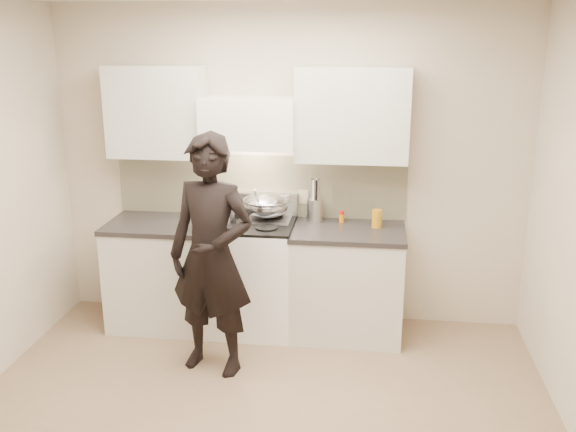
{
  "coord_description": "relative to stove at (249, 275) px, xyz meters",
  "views": [
    {
      "loc": [
        0.67,
        -3.56,
        2.49
      ],
      "look_at": [
        0.08,
        1.05,
        1.12
      ],
      "focal_mm": 40.0,
      "sensor_mm": 36.0,
      "label": 1
    }
  ],
  "objects": [
    {
      "name": "oil_glass",
      "position": [
        1.06,
        0.08,
        0.52
      ],
      "size": [
        0.08,
        0.08,
        0.15
      ],
      "color": "#B87C13",
      "rests_on": "counter_right"
    },
    {
      "name": "wok",
      "position": [
        0.14,
        0.11,
        0.59
      ],
      "size": [
        0.39,
        0.49,
        0.32
      ],
      "color": "#B9B8C5",
      "rests_on": "stove"
    },
    {
      "name": "utensil_crock",
      "position": [
        0.54,
        0.2,
        0.56
      ],
      "size": [
        0.13,
        0.13,
        0.36
      ],
      "color": "silver",
      "rests_on": "counter_right"
    },
    {
      "name": "room_shell",
      "position": [
        0.24,
        -1.05,
        1.12
      ],
      "size": [
        4.04,
        3.54,
        2.7
      ],
      "color": "beige",
      "rests_on": "ground"
    },
    {
      "name": "counter_right",
      "position": [
        0.83,
        0.0,
        -0.01
      ],
      "size": [
        0.92,
        0.67,
        0.92
      ],
      "color": "silver",
      "rests_on": "ground"
    },
    {
      "name": "spice_jar",
      "position": [
        0.76,
        0.18,
        0.5
      ],
      "size": [
        0.04,
        0.04,
        0.1
      ],
      "color": "orange",
      "rests_on": "counter_right"
    },
    {
      "name": "person",
      "position": [
        -0.14,
        -0.71,
        0.42
      ],
      "size": [
        0.74,
        0.58,
        1.8
      ],
      "primitive_type": "imported",
      "rotation": [
        0.0,
        0.0,
        -0.24
      ],
      "color": "black",
      "rests_on": "ground"
    },
    {
      "name": "stove",
      "position": [
        0.0,
        0.0,
        0.0
      ],
      "size": [
        0.76,
        0.65,
        0.96
      ],
      "color": "white",
      "rests_on": "ground"
    },
    {
      "name": "counter_left",
      "position": [
        -0.78,
        0.0,
        -0.01
      ],
      "size": [
        0.82,
        0.67,
        0.92
      ],
      "color": "silver",
      "rests_on": "ground"
    },
    {
      "name": "ground_plane",
      "position": [
        0.3,
        -1.42,
        -0.47
      ],
      "size": [
        4.0,
        4.0,
        0.0
      ],
      "primitive_type": "plane",
      "color": "#886D54"
    },
    {
      "name": "stock_pot",
      "position": [
        -0.2,
        -0.14,
        0.58
      ],
      "size": [
        0.37,
        0.36,
        0.18
      ],
      "color": "#B9B8C5",
      "rests_on": "stove"
    }
  ]
}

